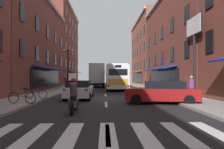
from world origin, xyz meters
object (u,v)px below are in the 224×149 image
object	(u,v)px
sedan_far	(162,92)
pedestrian_mid	(191,88)
sedan_mid	(79,89)
street_lamp_twin	(68,67)
billboard_sign	(194,36)
motorcycle_rider	(74,98)
box_truck	(97,75)
pedestrian_near	(66,82)
bicycle_near	(36,94)
bicycle_mid	(22,97)
transit_bus	(116,77)
sedan_near	(99,81)

from	to	relation	value
sedan_far	pedestrian_mid	bearing A→B (deg)	14.19
sedan_mid	street_lamp_twin	world-z (taller)	street_lamp_twin
billboard_sign	motorcycle_rider	xyz separation A→B (m)	(-8.61, -6.20, -4.28)
box_truck	pedestrian_near	bearing A→B (deg)	-133.84
billboard_sign	bicycle_near	xyz separation A→B (m)	(-12.07, -1.17, -4.48)
box_truck	sedan_mid	size ratio (longest dim) A/B	1.51
bicycle_mid	pedestrian_near	size ratio (longest dim) A/B	1.06
transit_bus	street_lamp_twin	xyz separation A→B (m)	(-6.18, -1.76, 1.28)
sedan_far	motorcycle_rider	bearing A→B (deg)	-148.41
bicycle_mid	street_lamp_twin	xyz separation A→B (m)	(0.18, 13.99, 2.46)
box_truck	transit_bus	bearing A→B (deg)	-65.85
billboard_sign	transit_bus	distance (m)	13.60
sedan_near	bicycle_near	bearing A→B (deg)	-97.57
billboard_sign	street_lamp_twin	world-z (taller)	billboard_sign
billboard_sign	sedan_near	world-z (taller)	billboard_sign
street_lamp_twin	pedestrian_mid	bearing A→B (deg)	-50.29
sedan_mid	pedestrian_near	xyz separation A→B (m)	(-3.67, 13.59, 0.26)
sedan_far	motorcycle_rider	distance (m)	6.04
sedan_mid	bicycle_mid	xyz separation A→B (m)	(-2.89, -3.81, -0.22)
sedan_mid	bicycle_near	size ratio (longest dim) A/B	2.65
billboard_sign	street_lamp_twin	size ratio (longest dim) A/B	1.26
billboard_sign	box_truck	distance (m)	20.20
sedan_far	billboard_sign	bearing A→B (deg)	41.18
bicycle_near	pedestrian_mid	distance (m)	10.85
sedan_near	sedan_far	size ratio (longest dim) A/B	0.92
sedan_near	pedestrian_near	world-z (taller)	pedestrian_near
sedan_far	street_lamp_twin	size ratio (longest dim) A/B	0.94
billboard_sign	pedestrian_mid	world-z (taller)	billboard_sign
billboard_sign	pedestrian_mid	size ratio (longest dim) A/B	3.91
sedan_far	pedestrian_mid	distance (m)	2.24
sedan_near	motorcycle_rider	distance (m)	33.32
transit_bus	pedestrian_mid	size ratio (longest dim) A/B	6.96
transit_bus	pedestrian_mid	xyz separation A→B (m)	(4.33, -14.42, -0.70)
transit_bus	street_lamp_twin	distance (m)	6.55
box_truck	motorcycle_rider	size ratio (longest dim) A/B	3.26
sedan_mid	sedan_far	distance (m)	6.39
sedan_near	motorcycle_rider	world-z (taller)	motorcycle_rider
pedestrian_near	pedestrian_mid	bearing A→B (deg)	58.35
sedan_mid	bicycle_mid	distance (m)	4.79
street_lamp_twin	billboard_sign	bearing A→B (deg)	-40.71
transit_bus	sedan_near	xyz separation A→B (m)	(-2.67, 15.19, -0.95)
billboard_sign	sedan_far	size ratio (longest dim) A/B	1.34
bicycle_mid	billboard_sign	bearing A→B (deg)	17.69
pedestrian_near	bicycle_near	bearing A→B (deg)	25.55
motorcycle_rider	sedan_near	bearing A→B (deg)	89.48
sedan_near	street_lamp_twin	size ratio (longest dim) A/B	0.87
sedan_near	motorcycle_rider	size ratio (longest dim) A/B	2.12
transit_bus	sedan_far	world-z (taller)	transit_bus
sedan_mid	sedan_near	bearing A→B (deg)	88.33
sedan_mid	bicycle_mid	world-z (taller)	sedan_mid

